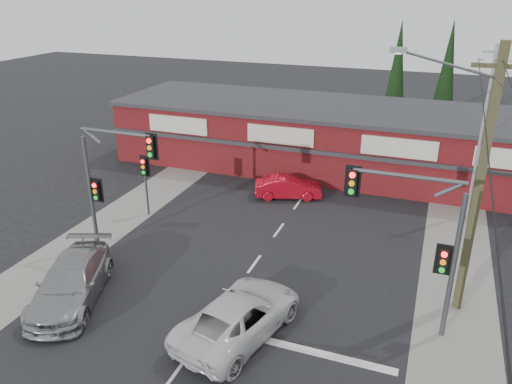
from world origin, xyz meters
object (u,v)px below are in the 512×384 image
(white_suv, at_px, (239,316))
(utility_pole, at_px, (476,177))
(silver_suv, at_px, (71,282))
(shop_building, at_px, (312,135))
(red_sedan, at_px, (288,187))

(white_suv, height_order, utility_pole, utility_pole)
(silver_suv, distance_m, shop_building, 19.48)
(red_sedan, relative_size, shop_building, 0.14)
(red_sedan, xyz_separation_m, shop_building, (-0.17, 6.04, 1.50))
(white_suv, height_order, silver_suv, silver_suv)
(silver_suv, height_order, red_sedan, silver_suv)
(shop_building, bearing_deg, silver_suv, -104.30)
(white_suv, height_order, red_sedan, white_suv)
(shop_building, bearing_deg, utility_pole, -56.24)
(red_sedan, distance_m, shop_building, 6.22)
(shop_building, bearing_deg, white_suv, -83.29)
(silver_suv, relative_size, shop_building, 0.20)
(silver_suv, relative_size, utility_pole, 0.55)
(white_suv, distance_m, shop_building, 18.61)
(white_suv, relative_size, silver_suv, 0.99)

